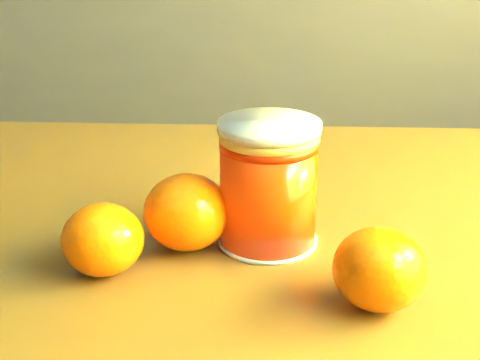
{
  "coord_description": "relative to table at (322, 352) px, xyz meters",
  "views": [
    {
      "loc": [
        0.87,
        -0.2,
        1.04
      ],
      "look_at": [
        0.85,
        0.33,
        0.82
      ],
      "focal_mm": 50.0,
      "sensor_mm": 36.0,
      "label": 1
    }
  ],
  "objects": [
    {
      "name": "table",
      "position": [
        0.0,
        0.0,
        0.0
      ],
      "size": [
        1.03,
        0.73,
        0.76
      ],
      "rotation": [
        0.0,
        0.0,
        -0.02
      ],
      "color": "brown",
      "rests_on": "ground"
    },
    {
      "name": "orange_extra",
      "position": [
        -0.18,
        -0.03,
        0.13
      ],
      "size": [
        0.07,
        0.07,
        0.06
      ],
      "primitive_type": "ellipsoid",
      "rotation": [
        0.0,
        0.0,
        -0.01
      ],
      "color": "#FF6605",
      "rests_on": "table"
    },
    {
      "name": "orange_front",
      "position": [
        -0.12,
        0.02,
        0.13
      ],
      "size": [
        0.08,
        0.08,
        0.06
      ],
      "primitive_type": "ellipsoid",
      "rotation": [
        0.0,
        0.0,
        0.02
      ],
      "color": "#FF6605",
      "rests_on": "table"
    },
    {
      "name": "orange_back",
      "position": [
        0.03,
        -0.07,
        0.13
      ],
      "size": [
        0.07,
        0.07,
        0.06
      ],
      "primitive_type": "ellipsoid",
      "rotation": [
        0.0,
        0.0,
        0.06
      ],
      "color": "#FF6605",
      "rests_on": "table"
    },
    {
      "name": "juice_glass",
      "position": [
        -0.05,
        0.03,
        0.15
      ],
      "size": [
        0.09,
        0.09,
        0.11
      ],
      "rotation": [
        0.0,
        0.0,
        0.42
      ],
      "color": "red",
      "rests_on": "table"
    }
  ]
}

